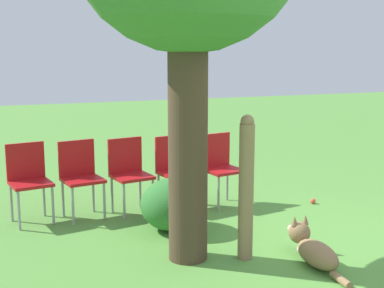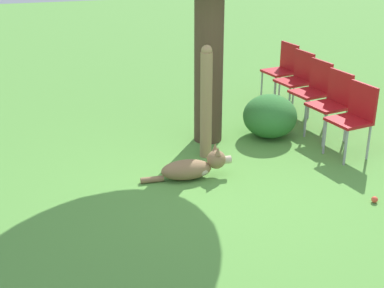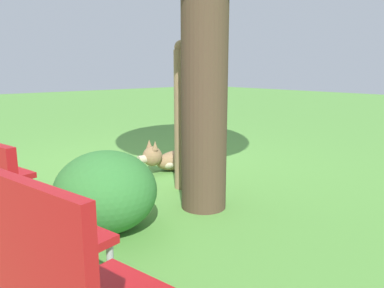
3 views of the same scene
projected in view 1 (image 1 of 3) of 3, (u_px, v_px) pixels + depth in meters
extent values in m
plane|color=#56933D|center=(285.00, 249.00, 5.37)|extent=(30.00, 30.00, 0.00)
cylinder|color=#4C3828|center=(188.00, 134.00, 4.93)|extent=(0.37, 0.37, 2.43)
ellipsoid|color=olive|center=(317.00, 254.00, 4.95)|extent=(0.59, 0.30, 0.23)
ellipsoid|color=#C6B293|center=(309.00, 249.00, 5.10)|extent=(0.21, 0.24, 0.14)
sphere|color=olive|center=(299.00, 233.00, 5.26)|extent=(0.23, 0.23, 0.22)
cylinder|color=#C6B293|center=(293.00, 230.00, 5.38)|extent=(0.10, 0.10, 0.09)
cone|color=olive|center=(294.00, 221.00, 5.22)|extent=(0.07, 0.07, 0.10)
cone|color=olive|center=(305.00, 219.00, 5.25)|extent=(0.07, 0.07, 0.10)
cylinder|color=olive|center=(341.00, 280.00, 4.59)|extent=(0.26, 0.08, 0.07)
cylinder|color=#937551|center=(246.00, 192.00, 5.03)|extent=(0.14, 0.14, 1.31)
sphere|color=#937551|center=(247.00, 121.00, 4.91)|extent=(0.13, 0.13, 0.13)
cube|color=#B21419|center=(223.00, 170.00, 6.76)|extent=(0.49, 0.51, 0.04)
cube|color=#B21419|center=(215.00, 150.00, 6.89)|extent=(0.11, 0.44, 0.43)
cylinder|color=#99999E|center=(244.00, 190.00, 6.75)|extent=(0.03, 0.03, 0.45)
cylinder|color=#99999E|center=(219.00, 194.00, 6.56)|extent=(0.03, 0.03, 0.45)
cylinder|color=#99999E|center=(227.00, 184.00, 7.06)|extent=(0.03, 0.03, 0.45)
cylinder|color=#99999E|center=(203.00, 188.00, 6.86)|extent=(0.03, 0.03, 0.45)
cube|color=#B21419|center=(179.00, 173.00, 6.60)|extent=(0.49, 0.51, 0.04)
cube|color=#B21419|center=(171.00, 152.00, 6.72)|extent=(0.11, 0.44, 0.43)
cylinder|color=#99999E|center=(199.00, 194.00, 6.59)|extent=(0.03, 0.03, 0.45)
cylinder|color=#99999E|center=(173.00, 198.00, 6.39)|extent=(0.03, 0.03, 0.45)
cylinder|color=#99999E|center=(185.00, 187.00, 6.89)|extent=(0.03, 0.03, 0.45)
cylinder|color=#99999E|center=(159.00, 191.00, 6.70)|extent=(0.03, 0.03, 0.45)
cube|color=#B21419|center=(132.00, 177.00, 6.43)|extent=(0.49, 0.51, 0.04)
cube|color=#B21419|center=(125.00, 155.00, 6.55)|extent=(0.11, 0.44, 0.43)
cylinder|color=#99999E|center=(153.00, 197.00, 6.42)|extent=(0.03, 0.03, 0.45)
cylinder|color=#99999E|center=(124.00, 202.00, 6.23)|extent=(0.03, 0.03, 0.45)
cylinder|color=#99999E|center=(140.00, 191.00, 6.72)|extent=(0.03, 0.03, 0.45)
cylinder|color=#99999E|center=(112.00, 195.00, 6.53)|extent=(0.03, 0.03, 0.45)
cube|color=#B21419|center=(83.00, 180.00, 6.27)|extent=(0.49, 0.51, 0.04)
cube|color=#B21419|center=(77.00, 158.00, 6.39)|extent=(0.11, 0.44, 0.43)
cylinder|color=#99999E|center=(104.00, 201.00, 6.25)|extent=(0.03, 0.03, 0.45)
cylinder|color=#99999E|center=(73.00, 206.00, 6.06)|extent=(0.03, 0.03, 0.45)
cylinder|color=#99999E|center=(93.00, 194.00, 6.56)|extent=(0.03, 0.03, 0.45)
cylinder|color=#99999E|center=(63.00, 199.00, 6.36)|extent=(0.03, 0.03, 0.45)
cube|color=#B21419|center=(31.00, 184.00, 6.10)|extent=(0.49, 0.51, 0.04)
cube|color=#B21419|center=(25.00, 161.00, 6.22)|extent=(0.11, 0.44, 0.43)
cylinder|color=#99999E|center=(53.00, 206.00, 6.09)|extent=(0.03, 0.03, 0.45)
cylinder|color=#99999E|center=(19.00, 211.00, 5.90)|extent=(0.03, 0.03, 0.45)
cylinder|color=#99999E|center=(44.00, 198.00, 6.39)|extent=(0.03, 0.03, 0.45)
cylinder|color=#99999E|center=(11.00, 203.00, 6.20)|extent=(0.03, 0.03, 0.45)
sphere|color=#E54C33|center=(313.00, 201.00, 6.93)|extent=(0.07, 0.07, 0.07)
ellipsoid|color=#337533|center=(173.00, 204.00, 5.91)|extent=(0.72, 0.72, 0.58)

